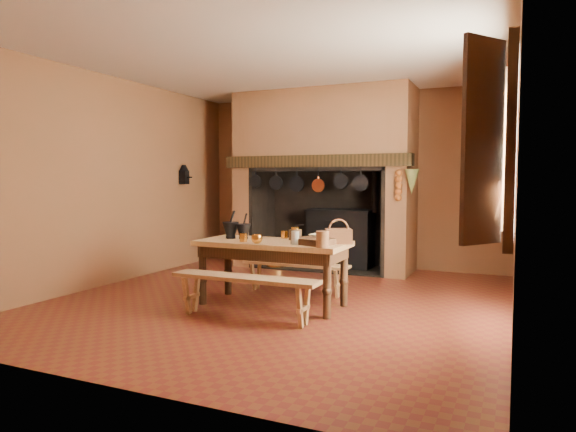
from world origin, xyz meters
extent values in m
plane|color=#602E17|center=(0.00, 0.00, 0.00)|extent=(5.50, 5.50, 0.00)
plane|color=silver|center=(0.00, 0.00, 2.80)|extent=(5.50, 5.50, 0.00)
cube|color=brown|center=(0.00, 2.75, 1.40)|extent=(5.00, 0.02, 2.80)
cube|color=brown|center=(-2.50, 0.00, 1.40)|extent=(0.02, 5.50, 2.80)
cube|color=brown|center=(2.50, 0.00, 1.40)|extent=(0.02, 5.50, 2.80)
cube|color=brown|center=(0.00, -2.75, 1.40)|extent=(5.00, 0.02, 2.80)
cube|color=brown|center=(-1.55, 2.30, 1.40)|extent=(0.30, 0.90, 2.80)
cube|color=brown|center=(0.95, 2.30, 1.40)|extent=(0.30, 0.90, 2.80)
cube|color=brown|center=(-0.30, 2.30, 2.20)|extent=(2.20, 0.90, 1.20)
cube|color=black|center=(-0.30, 1.90, 1.69)|extent=(2.95, 0.22, 0.18)
cube|color=black|center=(-0.30, 2.72, 0.80)|extent=(2.20, 0.06, 1.60)
cube|color=black|center=(-0.30, 2.30, 0.01)|extent=(2.20, 0.90, 0.02)
cube|color=black|center=(-0.05, 2.45, 0.45)|extent=(1.00, 0.50, 0.90)
cube|color=black|center=(-0.05, 2.43, 0.92)|extent=(1.04, 0.54, 0.04)
cube|color=black|center=(-0.05, 2.19, 0.55)|extent=(0.35, 0.02, 0.45)
cylinder|color=black|center=(0.50, 2.45, 1.25)|extent=(0.10, 0.10, 0.70)
cylinder|color=gold|center=(-0.20, 2.17, 0.55)|extent=(0.03, 0.03, 0.03)
cylinder|color=gold|center=(0.10, 2.17, 0.55)|extent=(0.03, 0.03, 0.03)
cylinder|color=gold|center=(-1.05, 2.30, 0.10)|extent=(0.40, 0.40, 0.20)
cylinder|color=gold|center=(-1.00, 2.05, 0.09)|extent=(0.34, 0.34, 0.18)
cube|color=black|center=(-1.25, 2.40, 0.08)|extent=(0.18, 0.18, 0.16)
cone|color=#5F6831|center=(1.18, 1.79, 1.38)|extent=(0.20, 0.20, 0.35)
cube|color=white|center=(2.48, -0.40, 1.70)|extent=(0.02, 1.00, 1.60)
cube|color=#391F12|center=(2.45, -0.40, 2.54)|extent=(0.08, 1.16, 0.08)
cube|color=#391F12|center=(2.45, -0.40, 0.86)|extent=(0.08, 1.16, 0.08)
cube|color=#391F12|center=(2.25, -1.08, 1.70)|extent=(0.29, 0.39, 1.60)
cube|color=#391F12|center=(2.25, 0.28, 1.70)|extent=(0.29, 0.39, 1.60)
cube|color=black|center=(-2.42, 1.55, 1.45)|extent=(0.12, 0.12, 0.22)
cone|color=black|center=(-2.42, 1.55, 1.60)|extent=(0.16, 0.16, 0.10)
cylinder|color=black|center=(-2.33, 1.55, 1.45)|extent=(0.12, 0.02, 0.02)
cube|color=tan|center=(0.03, -0.24, 0.70)|extent=(1.68, 0.75, 0.06)
cube|color=#391F12|center=(0.03, -0.24, 0.61)|extent=(1.57, 0.63, 0.13)
cylinder|color=#391F12|center=(-0.72, -0.52, 0.34)|extent=(0.08, 0.08, 0.67)
cylinder|color=#391F12|center=(0.78, -0.52, 0.34)|extent=(0.08, 0.08, 0.67)
cylinder|color=#391F12|center=(-0.72, 0.04, 0.34)|extent=(0.08, 0.08, 0.67)
cylinder|color=#391F12|center=(0.78, 0.04, 0.34)|extent=(0.08, 0.08, 0.67)
cube|color=tan|center=(0.03, -0.90, 0.42)|extent=(1.57, 0.27, 0.04)
cube|color=tan|center=(0.03, 0.41, 0.37)|extent=(1.37, 0.24, 0.03)
cylinder|color=black|center=(-0.52, -0.22, 0.74)|extent=(0.11, 0.11, 0.03)
cone|color=black|center=(-0.52, -0.22, 0.84)|extent=(0.19, 0.19, 0.16)
cylinder|color=black|center=(-0.50, -0.22, 0.98)|extent=(0.08, 0.05, 0.16)
cylinder|color=black|center=(-0.35, -0.22, 0.74)|extent=(0.10, 0.10, 0.03)
cone|color=black|center=(-0.35, -0.22, 0.83)|extent=(0.18, 0.18, 0.14)
cylinder|color=black|center=(-0.33, -0.22, 0.95)|extent=(0.07, 0.04, 0.14)
cube|color=#391F12|center=(0.22, -0.04, 0.79)|extent=(0.13, 0.13, 0.12)
cylinder|color=gold|center=(0.22, -0.04, 0.86)|extent=(0.09, 0.09, 0.03)
cylinder|color=black|center=(0.27, -0.04, 0.89)|extent=(0.10, 0.02, 0.03)
cylinder|color=gold|center=(-0.24, -0.43, 0.77)|extent=(0.10, 0.10, 0.09)
cylinder|color=gold|center=(0.04, 0.05, 0.77)|extent=(0.09, 0.09, 0.09)
imported|color=beige|center=(0.53, 0.04, 0.76)|extent=(0.34, 0.34, 0.07)
cylinder|color=brown|center=(0.73, -0.54, 0.81)|extent=(0.16, 0.16, 0.16)
cylinder|color=beige|center=(0.39, -0.45, 0.80)|extent=(0.11, 0.11, 0.15)
cube|color=#522918|center=(0.77, -0.15, 0.80)|extent=(0.33, 0.30, 0.16)
torus|color=#522918|center=(0.77, -0.15, 0.88)|extent=(0.21, 0.11, 0.22)
cube|color=#391F12|center=(0.56, -0.36, 0.76)|extent=(0.46, 0.39, 0.07)
imported|color=gold|center=(-0.02, -0.52, 0.77)|extent=(0.15, 0.15, 0.09)
camera|label=1|loc=(2.50, -5.36, 1.40)|focal=32.00mm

